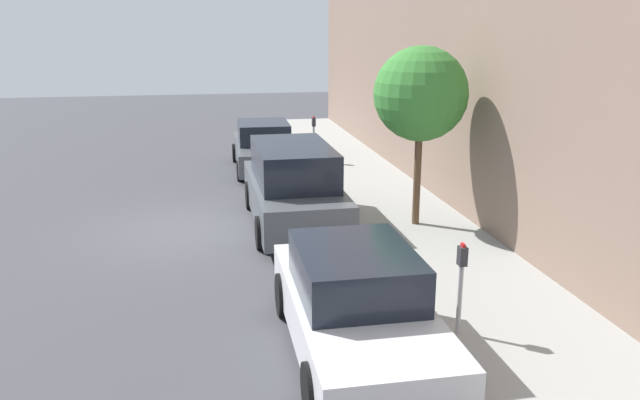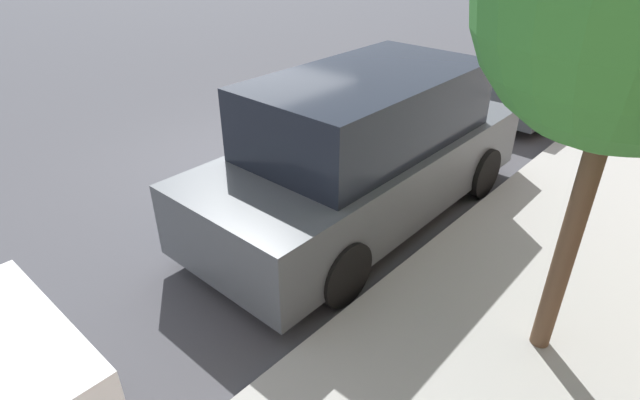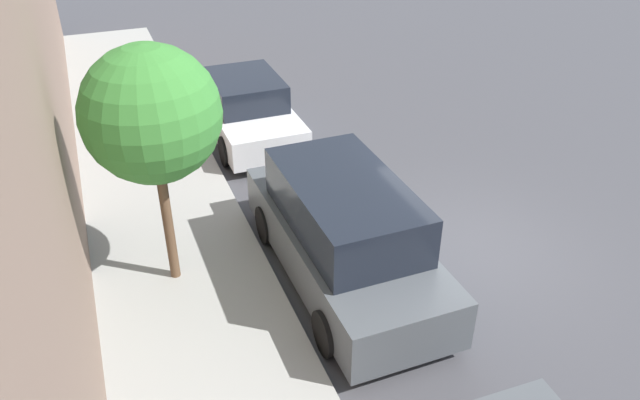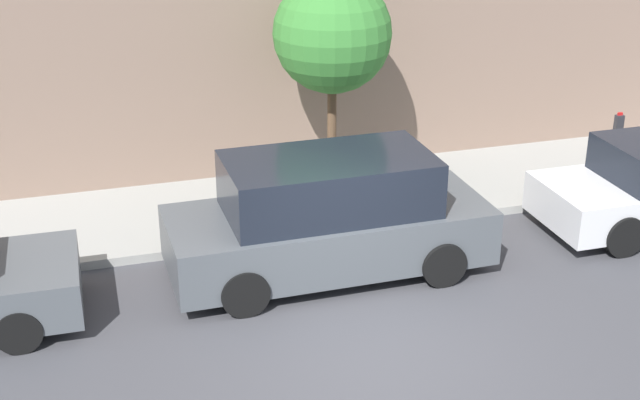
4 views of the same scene
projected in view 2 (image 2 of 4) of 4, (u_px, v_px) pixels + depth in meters
The scene contains 5 objects.
ground_plane at pixel (250, 161), 8.12m from camera, with size 60.00×60.00×0.00m, color #424247.
sidewalk at pixel (561, 291), 5.20m from camera, with size 2.90×32.00×0.15m.
parked_minivan_second at pixel (366, 150), 6.24m from camera, with size 2.02×4.92×1.90m.
parked_sedan_third at pixel (540, 69), 10.25m from camera, with size 1.92×4.54×1.54m.
parking_meter_far at pixel (638, 64), 9.23m from camera, with size 0.11×0.15×1.52m.
Camera 2 is at (5.80, -4.68, 3.48)m, focal length 28.00 mm.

